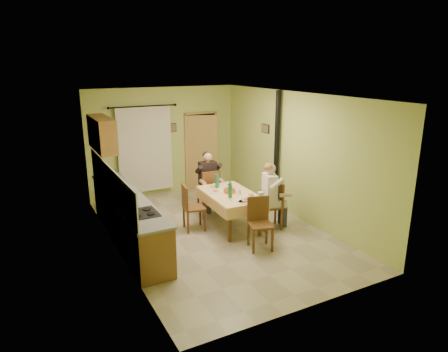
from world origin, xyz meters
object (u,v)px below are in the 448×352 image
man_right (271,188)px  chair_left (193,216)px  chair_near (260,234)px  man_far (208,175)px  dining_table (231,210)px  chair_right (271,215)px  chair_far (209,199)px  stove_flue (276,167)px

man_right → chair_left: bearing=80.3°
chair_near → chair_left: 1.59m
chair_near → man_far: size_ratio=0.71×
dining_table → chair_near: (0.00, -1.14, -0.09)m
dining_table → chair_right: bearing=-26.8°
chair_right → man_far: bearing=39.4°
dining_table → chair_far: bearing=91.1°
stove_flue → dining_table: bearing=-160.8°
chair_far → man_right: size_ratio=0.72×
dining_table → chair_left: (-0.75, 0.25, -0.09)m
dining_table → chair_left: size_ratio=1.65×
chair_far → chair_left: bearing=-126.8°
stove_flue → chair_near: bearing=-132.0°
dining_table → chair_left: 0.80m
chair_right → man_far: 1.81m
chair_far → chair_right: chair_far is taller
chair_far → stove_flue: stove_flue is taller
chair_far → man_far: man_far is taller
chair_far → chair_left: chair_far is taller
chair_right → chair_near: bearing=149.1°
chair_left → man_far: bearing=147.6°
dining_table → chair_right: size_ratio=1.62×
man_far → chair_near: bearing=-85.6°
man_far → man_right: same height
chair_far → man_right: bearing=-60.4°
chair_left → man_right: size_ratio=0.70×
dining_table → man_right: 0.98m
chair_left → man_right: man_right is taller
chair_far → man_far: bearing=90.0°
chair_far → chair_near: 2.27m
dining_table → chair_near: 1.15m
man_far → chair_left: bearing=-126.3°
dining_table → chair_near: chair_near is taller
man_far → chair_right: bearing=-60.2°
dining_table → chair_near: bearing=-87.4°
chair_near → stove_flue: 2.36m
chair_near → man_right: bearing=-118.6°
dining_table → man_far: bearing=91.1°
dining_table → stove_flue: 1.72m
dining_table → man_right: bearing=-27.0°
chair_near → chair_right: 1.04m
chair_right → man_right: bearing=90.0°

